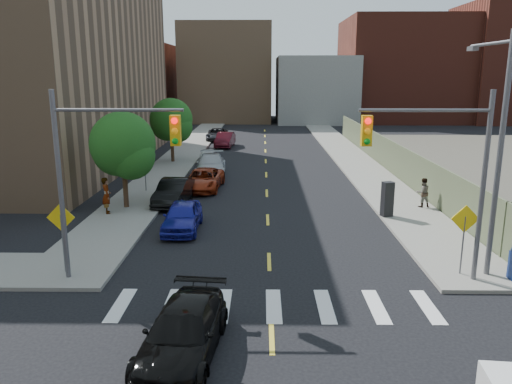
{
  "coord_description": "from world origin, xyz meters",
  "views": [
    {
      "loc": [
        -0.29,
        -11.23,
        7.53
      ],
      "look_at": [
        -0.59,
        11.94,
        2.0
      ],
      "focal_mm": 35.0,
      "sensor_mm": 36.0,
      "label": 1
    }
  ],
  "objects_px": {
    "parked_car_silver": "(211,165)",
    "pedestrian_east": "(423,193)",
    "parked_car_grey": "(217,134)",
    "payphone": "(387,199)",
    "pedestrian_west": "(107,195)",
    "parked_car_red": "(203,179)",
    "parked_car_blue": "(182,216)",
    "parked_car_maroon": "(225,140)",
    "parked_car_black": "(174,192)",
    "black_sedan": "(183,332)",
    "parked_car_white": "(208,156)"
  },
  "relations": [
    {
      "from": "black_sedan",
      "to": "payphone",
      "type": "relative_size",
      "value": 2.56
    },
    {
      "from": "pedestrian_east",
      "to": "parked_car_maroon",
      "type": "bearing_deg",
      "value": -72.15
    },
    {
      "from": "parked_car_white",
      "to": "parked_car_grey",
      "type": "bearing_deg",
      "value": 87.99
    },
    {
      "from": "parked_car_blue",
      "to": "black_sedan",
      "type": "distance_m",
      "value": 11.29
    },
    {
      "from": "parked_car_white",
      "to": "parked_car_maroon",
      "type": "bearing_deg",
      "value": 81.36
    },
    {
      "from": "parked_car_grey",
      "to": "payphone",
      "type": "bearing_deg",
      "value": -71.05
    },
    {
      "from": "parked_car_grey",
      "to": "black_sedan",
      "type": "xyz_separation_m",
      "value": [
        3.07,
        -44.77,
        -0.01
      ]
    },
    {
      "from": "parked_car_maroon",
      "to": "parked_car_grey",
      "type": "bearing_deg",
      "value": 108.87
    },
    {
      "from": "parked_car_red",
      "to": "parked_car_silver",
      "type": "relative_size",
      "value": 0.92
    },
    {
      "from": "parked_car_black",
      "to": "parked_car_silver",
      "type": "bearing_deg",
      "value": 86.35
    },
    {
      "from": "payphone",
      "to": "parked_car_blue",
      "type": "bearing_deg",
      "value": 175.29
    },
    {
      "from": "payphone",
      "to": "pedestrian_west",
      "type": "height_order",
      "value": "pedestrian_west"
    },
    {
      "from": "parked_car_blue",
      "to": "parked_car_grey",
      "type": "xyz_separation_m",
      "value": [
        -1.3,
        33.62,
        -0.02
      ]
    },
    {
      "from": "parked_car_maroon",
      "to": "pedestrian_west",
      "type": "distance_m",
      "value": 26.24
    },
    {
      "from": "parked_car_blue",
      "to": "pedestrian_west",
      "type": "bearing_deg",
      "value": 150.1
    },
    {
      "from": "parked_car_maroon",
      "to": "parked_car_grey",
      "type": "distance_m",
      "value": 5.38
    },
    {
      "from": "parked_car_white",
      "to": "payphone",
      "type": "height_order",
      "value": "payphone"
    },
    {
      "from": "parked_car_blue",
      "to": "pedestrian_west",
      "type": "distance_m",
      "value": 5.16
    },
    {
      "from": "parked_car_black",
      "to": "parked_car_maroon",
      "type": "bearing_deg",
      "value": 91.6
    },
    {
      "from": "parked_car_white",
      "to": "pedestrian_west",
      "type": "distance_m",
      "value": 16.68
    },
    {
      "from": "parked_car_grey",
      "to": "black_sedan",
      "type": "bearing_deg",
      "value": -87.68
    },
    {
      "from": "pedestrian_east",
      "to": "parked_car_black",
      "type": "bearing_deg",
      "value": -14.12
    },
    {
      "from": "parked_car_red",
      "to": "payphone",
      "type": "distance_m",
      "value": 12.46
    },
    {
      "from": "parked_car_white",
      "to": "pedestrian_east",
      "type": "xyz_separation_m",
      "value": [
        13.73,
        -14.74,
        0.36
      ]
    },
    {
      "from": "parked_car_blue",
      "to": "pedestrian_west",
      "type": "xyz_separation_m",
      "value": [
        -4.47,
        2.54,
        0.42
      ]
    },
    {
      "from": "parked_car_blue",
      "to": "parked_car_white",
      "type": "distance_m",
      "value": 18.81
    },
    {
      "from": "parked_car_blue",
      "to": "parked_car_white",
      "type": "relative_size",
      "value": 1.16
    },
    {
      "from": "parked_car_silver",
      "to": "parked_car_grey",
      "type": "distance_m",
      "value": 19.86
    },
    {
      "from": "parked_car_blue",
      "to": "parked_car_maroon",
      "type": "relative_size",
      "value": 0.91
    },
    {
      "from": "parked_car_grey",
      "to": "pedestrian_east",
      "type": "relative_size",
      "value": 3.02
    },
    {
      "from": "parked_car_maroon",
      "to": "payphone",
      "type": "height_order",
      "value": "payphone"
    },
    {
      "from": "black_sedan",
      "to": "payphone",
      "type": "distance_m",
      "value": 15.91
    },
    {
      "from": "parked_car_black",
      "to": "parked_car_white",
      "type": "distance_m",
      "value": 13.77
    },
    {
      "from": "parked_car_grey",
      "to": "parked_car_silver",
      "type": "bearing_deg",
      "value": -87.85
    },
    {
      "from": "parked_car_silver",
      "to": "black_sedan",
      "type": "xyz_separation_m",
      "value": [
        1.77,
        -24.95,
        -0.09
      ]
    },
    {
      "from": "pedestrian_east",
      "to": "parked_car_grey",
      "type": "bearing_deg",
      "value": -74.43
    },
    {
      "from": "parked_car_blue",
      "to": "parked_car_silver",
      "type": "distance_m",
      "value": 13.8
    },
    {
      "from": "parked_car_blue",
      "to": "payphone",
      "type": "relative_size",
      "value": 2.27
    },
    {
      "from": "payphone",
      "to": "pedestrian_east",
      "type": "height_order",
      "value": "payphone"
    },
    {
      "from": "parked_car_grey",
      "to": "pedestrian_east",
      "type": "xyz_separation_m",
      "value": [
        14.27,
        -29.56,
        0.28
      ]
    },
    {
      "from": "parked_car_maroon",
      "to": "pedestrian_west",
      "type": "height_order",
      "value": "pedestrian_west"
    },
    {
      "from": "parked_car_red",
      "to": "parked_car_blue",
      "type": "bearing_deg",
      "value": -85.86
    },
    {
      "from": "parked_car_white",
      "to": "parked_car_grey",
      "type": "height_order",
      "value": "parked_car_grey"
    },
    {
      "from": "parked_car_blue",
      "to": "pedestrian_east",
      "type": "height_order",
      "value": "pedestrian_east"
    },
    {
      "from": "parked_car_red",
      "to": "parked_car_grey",
      "type": "height_order",
      "value": "parked_car_grey"
    },
    {
      "from": "parked_car_red",
      "to": "parked_car_grey",
      "type": "bearing_deg",
      "value": 97.15
    },
    {
      "from": "parked_car_white",
      "to": "payphone",
      "type": "distance_m",
      "value": 20.1
    },
    {
      "from": "parked_car_silver",
      "to": "pedestrian_east",
      "type": "bearing_deg",
      "value": -40.5
    },
    {
      "from": "parked_car_black",
      "to": "parked_car_maroon",
      "type": "relative_size",
      "value": 0.97
    },
    {
      "from": "parked_car_black",
      "to": "parked_car_maroon",
      "type": "xyz_separation_m",
      "value": [
        1.3,
        23.36,
        0.02
      ]
    }
  ]
}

